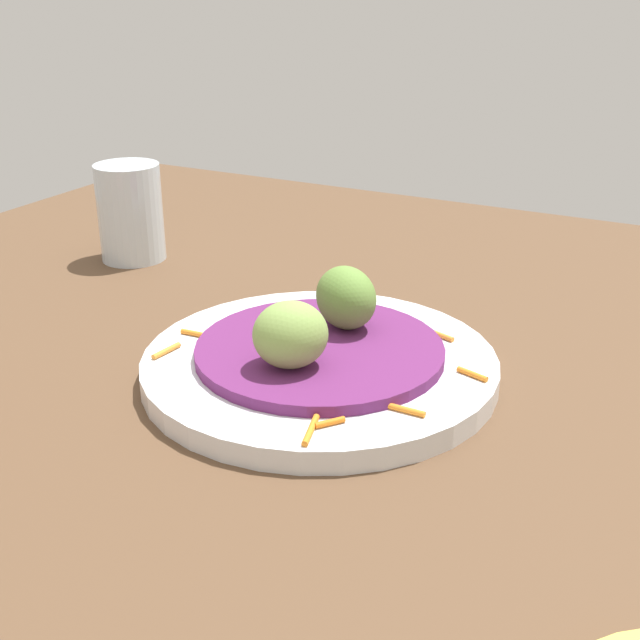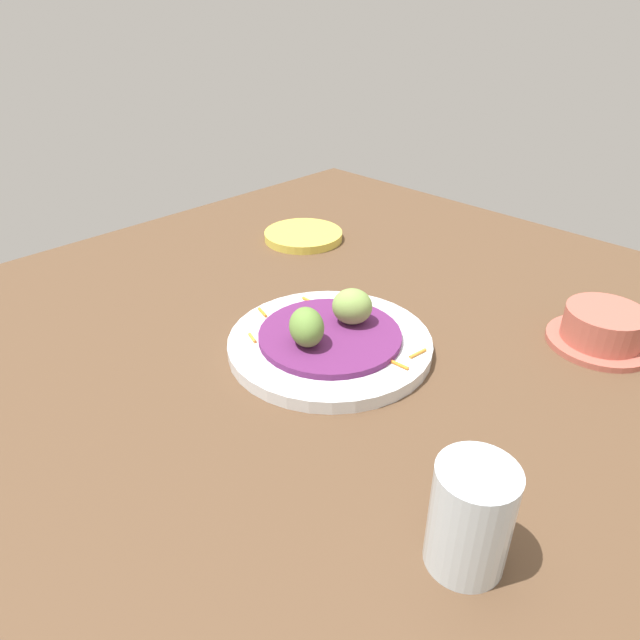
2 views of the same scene
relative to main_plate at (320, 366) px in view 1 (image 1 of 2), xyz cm
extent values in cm
cube|color=brown|center=(-4.74, -1.23, -1.82)|extent=(110.00, 110.00, 2.00)
cylinder|color=silver|center=(0.00, 0.00, 0.00)|extent=(25.48, 25.48, 1.64)
cylinder|color=#60235B|center=(0.00, 0.00, 1.24)|extent=(17.81, 17.81, 0.83)
cylinder|color=orange|center=(-9.62, -4.43, 1.02)|extent=(3.26, 1.26, 0.40)
cylinder|color=orange|center=(-8.31, -5.04, 1.02)|extent=(1.79, 1.52, 0.40)
cylinder|color=orange|center=(-4.60, 9.98, 1.02)|extent=(2.66, 0.71, 0.40)
cylinder|color=orange|center=(-1.28, 9.40, 1.02)|extent=(0.62, 3.38, 0.40)
cylinder|color=orange|center=(6.95, -6.70, 1.02)|extent=(1.06, 2.11, 0.40)
cylinder|color=orange|center=(-4.92, -8.26, 1.02)|extent=(0.43, 3.15, 0.40)
cylinder|color=orange|center=(1.90, -10.70, 1.02)|extent=(1.08, 2.37, 0.40)
ellipsoid|color=olive|center=(3.79, -0.21, 4.00)|extent=(6.08, 6.49, 4.70)
ellipsoid|color=#84A851|center=(-3.79, 0.21, 3.96)|extent=(6.60, 6.74, 4.62)
cylinder|color=silver|center=(14.41, 28.73, 3.98)|extent=(6.39, 6.39, 9.60)
camera|label=1|loc=(-47.12, -24.65, 26.57)|focal=46.34mm
camera|label=2|loc=(43.76, 41.70, 39.09)|focal=32.22mm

